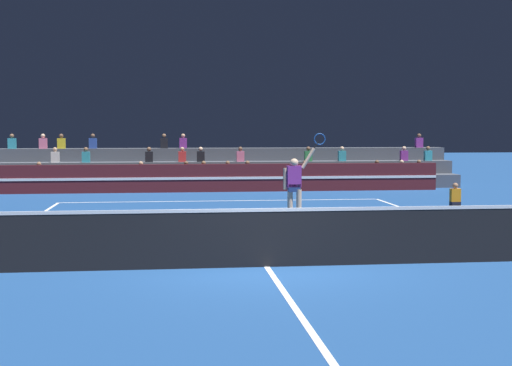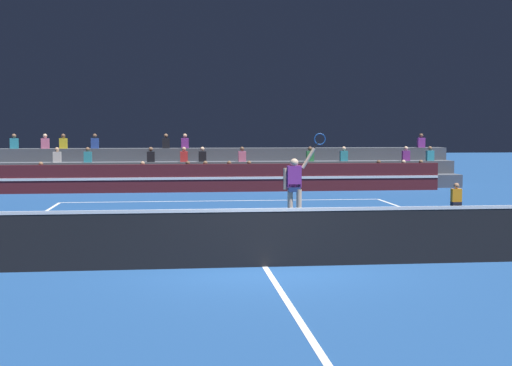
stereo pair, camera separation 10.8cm
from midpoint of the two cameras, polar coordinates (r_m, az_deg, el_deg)
ground_plane at (r=12.88m, az=0.62°, el=-6.73°), size 120.00×120.00×0.00m
court_lines at (r=12.88m, az=0.62°, el=-6.71°), size 11.10×23.90×0.01m
tennis_net at (r=12.79m, az=0.62°, el=-4.33°), size 12.00×0.10×1.10m
sponsor_banner_wall at (r=28.15m, az=-3.39°, el=0.40°), size 18.00×0.26×1.10m
bleacher_stand at (r=30.67m, az=-3.65°, el=0.91°), size 20.88×2.85×2.28m
ball_kid_courtside at (r=22.51m, az=15.51°, el=-1.29°), size 0.30×0.36×0.84m
tennis_player at (r=18.63m, az=2.98°, el=-0.25°), size 1.17×0.34×2.43m
tennis_ball at (r=19.12m, az=-12.42°, el=-3.10°), size 0.07×0.07×0.07m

